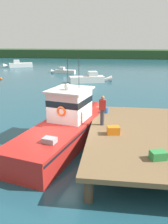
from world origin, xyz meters
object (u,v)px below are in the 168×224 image
at_px(crate_stack_mid_dock, 113,130).
at_px(moored_boat_mid_harbor, 64,71).
at_px(moored_boat_far_left, 19,65).
at_px(moored_boat_far_right, 90,79).
at_px(mooring_buoy_inshore, 1,79).
at_px(deckhand_by_the_boat, 102,110).
at_px(crate_single_by_cleat, 158,155).
at_px(main_fishing_boat, 66,126).
at_px(bait_bucket, 106,110).
at_px(mooring_buoy_outer, 124,109).

relative_size(crate_stack_mid_dock, moored_boat_mid_harbor, 0.14).
xyz_separation_m(moored_boat_mid_harbor, moored_boat_far_left, (-11.00, 7.70, 0.14)).
height_order(moored_boat_far_right, mooring_buoy_inshore, moored_boat_far_right).
height_order(deckhand_by_the_boat, moored_boat_far_right, deckhand_by_the_boat).
distance_m(crate_single_by_cleat, mooring_buoy_inshore, 29.67).
bearing_deg(main_fishing_boat, moored_boat_far_right, 92.00).
relative_size(crate_stack_mid_dock, moored_boat_far_left, 0.11).
height_order(moored_boat_mid_harbor, moored_boat_far_right, moored_boat_far_right).
bearing_deg(mooring_buoy_inshore, main_fishing_boat, -55.75).
relative_size(moored_boat_far_right, mooring_buoy_inshore, 16.12).
bearing_deg(bait_bucket, mooring_buoy_inshore, 131.49).
distance_m(deckhand_by_the_boat, mooring_buoy_outer, 7.24).
xyz_separation_m(deckhand_by_the_boat, moored_boat_mid_harbor, (-7.98, 27.41, -1.69)).
xyz_separation_m(crate_stack_mid_dock, moored_boat_far_left, (-19.60, 36.36, -0.90)).
xyz_separation_m(deckhand_by_the_boat, mooring_buoy_inshore, (-15.58, 19.98, -1.88)).
bearing_deg(deckhand_by_the_boat, crate_stack_mid_dock, -63.42).
distance_m(bait_bucket, moored_boat_far_left, 38.04).
relative_size(main_fishing_boat, moored_boat_far_right, 1.71).
distance_m(moored_boat_mid_harbor, mooring_buoy_outer, 22.64).
height_order(deckhand_by_the_boat, moored_boat_mid_harbor, deckhand_by_the_boat).
bearing_deg(moored_boat_far_left, bait_bucket, -59.86).
height_order(crate_single_by_cleat, moored_boat_far_left, crate_single_by_cleat).
bearing_deg(main_fishing_boat, mooring_buoy_inshore, 124.25).
bearing_deg(moored_boat_far_left, moored_boat_far_right, -43.82).
bearing_deg(crate_stack_mid_dock, moored_boat_mid_harbor, 106.71).
height_order(deckhand_by_the_boat, mooring_buoy_outer, deckhand_by_the_boat).
height_order(crate_single_by_cleat, mooring_buoy_inshore, crate_single_by_cleat).
height_order(bait_bucket, mooring_buoy_inshore, bait_bucket).
relative_size(moored_boat_mid_harbor, moored_boat_far_left, 0.75).
xyz_separation_m(crate_single_by_cleat, moored_boat_far_right, (-5.13, 23.12, -0.86)).
bearing_deg(mooring_buoy_inshore, crate_single_by_cleat, -52.68).
xyz_separation_m(bait_bucket, deckhand_by_the_boat, (-0.12, -2.23, 0.69)).
relative_size(moored_boat_mid_harbor, moored_boat_far_right, 0.73).
bearing_deg(moored_boat_far_right, bait_bucket, -80.63).
height_order(crate_single_by_cleat, mooring_buoy_outer, crate_single_by_cleat).
relative_size(bait_bucket, mooring_buoy_outer, 1.05).
distance_m(moored_boat_far_left, moored_boat_far_right, 22.51).
bearing_deg(moored_boat_far_left, crate_single_by_cleat, -61.10).
distance_m(crate_single_by_cleat, crate_stack_mid_dock, 2.95).
xyz_separation_m(moored_boat_mid_harbor, moored_boat_far_right, (5.25, -7.88, 0.14)).
relative_size(bait_bucket, mooring_buoy_inshore, 0.94).
distance_m(crate_single_by_cleat, moored_boat_far_right, 23.70).
relative_size(moored_boat_far_left, mooring_buoy_inshore, 15.60).
xyz_separation_m(crate_stack_mid_dock, mooring_buoy_inshore, (-16.20, 21.22, -1.22)).
bearing_deg(crate_stack_mid_dock, main_fishing_boat, 153.01).
distance_m(bait_bucket, moored_boat_mid_harbor, 26.47).
relative_size(crate_stack_mid_dock, mooring_buoy_inshore, 1.66).
bearing_deg(mooring_buoy_outer, mooring_buoy_inshore, 142.35).
relative_size(crate_single_by_cleat, deckhand_by_the_boat, 0.37).
xyz_separation_m(main_fishing_boat, crate_single_by_cleat, (4.45, -3.72, 0.36)).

